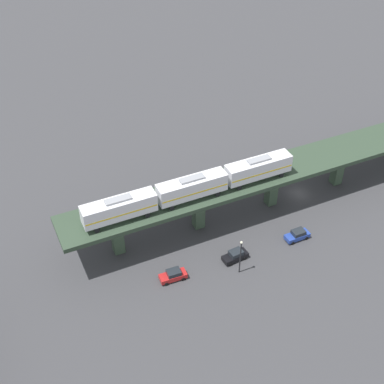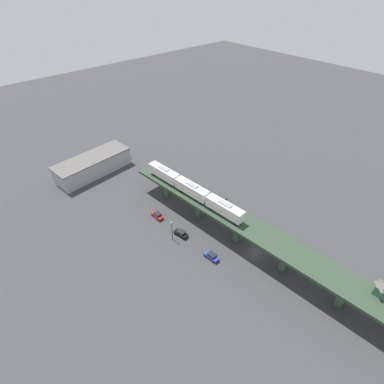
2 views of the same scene
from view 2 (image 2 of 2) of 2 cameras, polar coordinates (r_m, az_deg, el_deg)
ground_plane at (r=87.58m, az=11.97°, el=-11.08°), size 400.00×400.00×0.00m
elevated_viaduct at (r=82.60m, az=12.68°, el=-8.00°), size 14.91×92.36×7.97m
subway_train at (r=89.73m, az=0.00°, el=0.53°), size 5.46×37.30×4.45m
signal_hut at (r=77.99m, az=32.64°, el=-15.24°), size 3.44×3.44×3.40m
street_car_blue at (r=83.69m, az=3.74°, el=-12.08°), size 2.21×4.52×1.89m
street_car_black at (r=89.37m, az=-2.10°, el=-7.88°), size 2.47×4.62×1.89m
street_car_red at (r=95.70m, az=-6.63°, el=-4.41°), size 1.99×4.42×1.89m
delivery_truck at (r=100.46m, az=4.69°, el=-1.26°), size 4.15×7.54×3.20m
street_lamp at (r=86.21m, az=-3.84°, el=-7.09°), size 0.44×0.44×6.94m
warehouse_building at (r=120.05m, az=-18.35°, el=4.90°), size 29.43×12.97×6.80m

